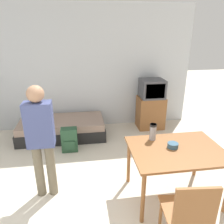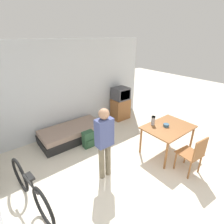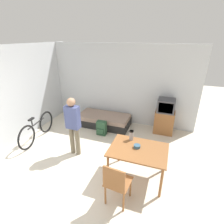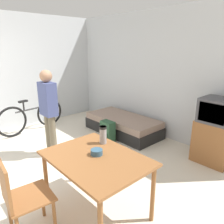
{
  "view_description": "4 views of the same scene",
  "coord_description": "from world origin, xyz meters",
  "px_view_note": "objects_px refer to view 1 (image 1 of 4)",
  "views": [
    {
      "loc": [
        0.21,
        -1.36,
        2.19
      ],
      "look_at": [
        0.71,
        2.01,
        0.88
      ],
      "focal_mm": 35.0,
      "sensor_mm": 36.0,
      "label": 1
    },
    {
      "loc": [
        -2.01,
        -1.15,
        2.79
      ],
      "look_at": [
        0.54,
        2.07,
        0.97
      ],
      "focal_mm": 28.0,
      "sensor_mm": 36.0,
      "label": 2
    },
    {
      "loc": [
        1.89,
        -2.09,
        2.9
      ],
      "look_at": [
        0.47,
        1.88,
        1.05
      ],
      "focal_mm": 28.0,
      "sensor_mm": 36.0,
      "label": 3
    },
    {
      "loc": [
        3.16,
        -0.42,
        1.94
      ],
      "look_at": [
        0.6,
        1.89,
        0.9
      ],
      "focal_mm": 35.0,
      "sensor_mm": 36.0,
      "label": 4
    }
  ],
  "objects_px": {
    "person_standing": "(41,136)",
    "thermos_flask": "(153,131)",
    "daybed": "(62,128)",
    "mate_bowl": "(173,145)",
    "dining_table": "(176,155)",
    "wooden_chair": "(189,213)",
    "tv": "(151,105)",
    "backpack": "(69,140)"
  },
  "relations": [
    {
      "from": "mate_bowl",
      "to": "tv",
      "type": "bearing_deg",
      "value": 78.88
    },
    {
      "from": "daybed",
      "to": "person_standing",
      "type": "bearing_deg",
      "value": -93.42
    },
    {
      "from": "tv",
      "to": "person_standing",
      "type": "distance_m",
      "value": 2.88
    },
    {
      "from": "thermos_flask",
      "to": "tv",
      "type": "bearing_deg",
      "value": 72.2
    },
    {
      "from": "tv",
      "to": "thermos_flask",
      "type": "bearing_deg",
      "value": -107.8
    },
    {
      "from": "dining_table",
      "to": "wooden_chair",
      "type": "xyz_separation_m",
      "value": [
        -0.21,
        -0.81,
        -0.14
      ]
    },
    {
      "from": "person_standing",
      "to": "backpack",
      "type": "relative_size",
      "value": 3.39
    },
    {
      "from": "backpack",
      "to": "wooden_chair",
      "type": "bearing_deg",
      "value": -61.19
    },
    {
      "from": "wooden_chair",
      "to": "person_standing",
      "type": "height_order",
      "value": "person_standing"
    },
    {
      "from": "daybed",
      "to": "backpack",
      "type": "distance_m",
      "value": 0.64
    },
    {
      "from": "tv",
      "to": "mate_bowl",
      "type": "xyz_separation_m",
      "value": [
        -0.43,
        -2.18,
        0.21
      ]
    },
    {
      "from": "person_standing",
      "to": "mate_bowl",
      "type": "relative_size",
      "value": 11.31
    },
    {
      "from": "daybed",
      "to": "mate_bowl",
      "type": "bearing_deg",
      "value": -51.77
    },
    {
      "from": "thermos_flask",
      "to": "backpack",
      "type": "bearing_deg",
      "value": 137.2
    },
    {
      "from": "mate_bowl",
      "to": "dining_table",
      "type": "bearing_deg",
      "value": -47.87
    },
    {
      "from": "person_standing",
      "to": "backpack",
      "type": "bearing_deg",
      "value": 76.23
    },
    {
      "from": "dining_table",
      "to": "person_standing",
      "type": "distance_m",
      "value": 1.76
    },
    {
      "from": "wooden_chair",
      "to": "thermos_flask",
      "type": "height_order",
      "value": "thermos_flask"
    },
    {
      "from": "daybed",
      "to": "wooden_chair",
      "type": "xyz_separation_m",
      "value": [
        1.4,
        -2.85,
        0.33
      ]
    },
    {
      "from": "mate_bowl",
      "to": "wooden_chair",
      "type": "bearing_deg",
      "value": -101.62
    },
    {
      "from": "thermos_flask",
      "to": "dining_table",
      "type": "bearing_deg",
      "value": -52.49
    },
    {
      "from": "dining_table",
      "to": "mate_bowl",
      "type": "distance_m",
      "value": 0.13
    },
    {
      "from": "wooden_chair",
      "to": "person_standing",
      "type": "relative_size",
      "value": 0.58
    },
    {
      "from": "tv",
      "to": "backpack",
      "type": "height_order",
      "value": "tv"
    },
    {
      "from": "tv",
      "to": "wooden_chair",
      "type": "relative_size",
      "value": 1.25
    },
    {
      "from": "person_standing",
      "to": "mate_bowl",
      "type": "bearing_deg",
      "value": -8.42
    },
    {
      "from": "daybed",
      "to": "wooden_chair",
      "type": "distance_m",
      "value": 3.19
    },
    {
      "from": "tv",
      "to": "person_standing",
      "type": "xyz_separation_m",
      "value": [
        -2.11,
        -1.94,
        0.34
      ]
    },
    {
      "from": "person_standing",
      "to": "dining_table",
      "type": "bearing_deg",
      "value": -9.62
    },
    {
      "from": "wooden_chair",
      "to": "backpack",
      "type": "bearing_deg",
      "value": 118.81
    },
    {
      "from": "tv",
      "to": "dining_table",
      "type": "relative_size",
      "value": 0.95
    },
    {
      "from": "person_standing",
      "to": "mate_bowl",
      "type": "xyz_separation_m",
      "value": [
        1.68,
        -0.25,
        -0.13
      ]
    },
    {
      "from": "person_standing",
      "to": "backpack",
      "type": "xyz_separation_m",
      "value": [
        0.28,
        1.13,
        -0.68
      ]
    },
    {
      "from": "dining_table",
      "to": "thermos_flask",
      "type": "xyz_separation_m",
      "value": [
        -0.23,
        0.3,
        0.21
      ]
    },
    {
      "from": "thermos_flask",
      "to": "person_standing",
      "type": "bearing_deg",
      "value": -179.73
    },
    {
      "from": "person_standing",
      "to": "thermos_flask",
      "type": "height_order",
      "value": "person_standing"
    },
    {
      "from": "person_standing",
      "to": "thermos_flask",
      "type": "relative_size",
      "value": 6.76
    },
    {
      "from": "daybed",
      "to": "tv",
      "type": "relative_size",
      "value": 1.57
    },
    {
      "from": "tv",
      "to": "dining_table",
      "type": "bearing_deg",
      "value": -99.95
    },
    {
      "from": "wooden_chair",
      "to": "backpack",
      "type": "xyz_separation_m",
      "value": [
        -1.22,
        2.23,
        -0.29
      ]
    },
    {
      "from": "dining_table",
      "to": "wooden_chair",
      "type": "bearing_deg",
      "value": -104.79
    },
    {
      "from": "wooden_chair",
      "to": "thermos_flask",
      "type": "distance_m",
      "value": 1.16
    }
  ]
}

